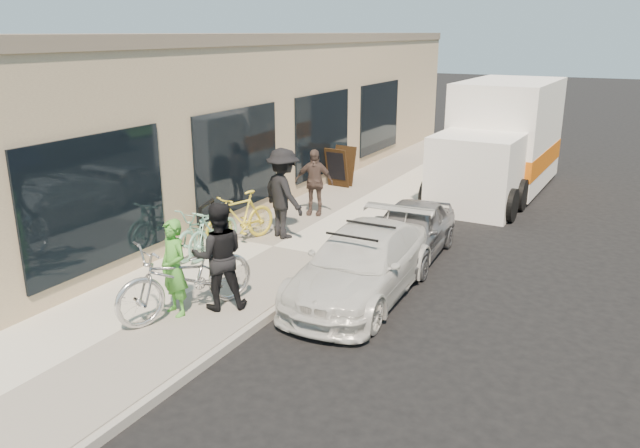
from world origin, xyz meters
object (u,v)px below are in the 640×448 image
at_px(cruiser_bike_a, 213,231).
at_px(cruiser_bike_c, 240,218).
at_px(bike_rack, 207,222).
at_px(sedan_white, 362,264).
at_px(sandwich_board, 340,167).
at_px(sedan_silver, 409,231).
at_px(moving_truck, 501,143).
at_px(woman_rider, 174,268).
at_px(cruiser_bike_b, 205,229).
at_px(bystander_a, 283,193).
at_px(tandem_bike, 187,277).
at_px(bystander_b, 314,182).
at_px(man_standing, 219,256).

distance_m(cruiser_bike_a, cruiser_bike_c, 0.85).
xyz_separation_m(bike_rack, sedan_white, (3.38, -0.25, -0.18)).
height_order(sandwich_board, sedan_silver, sandwich_board).
bearing_deg(bike_rack, moving_truck, 65.37).
distance_m(bike_rack, woman_rider, 2.82).
bearing_deg(moving_truck, cruiser_bike_b, -112.89).
xyz_separation_m(sedan_silver, cruiser_bike_b, (-3.44, -1.96, 0.08)).
distance_m(cruiser_bike_b, bystander_a, 1.82).
distance_m(sedan_white, cruiser_bike_b, 3.39).
bearing_deg(sandwich_board, bike_rack, -83.88).
bearing_deg(moving_truck, sedan_white, -91.03).
bearing_deg(sandwich_board, cruiser_bike_a, -81.91).
distance_m(bike_rack, sedan_white, 3.40).
distance_m(moving_truck, cruiser_bike_b, 9.14).
distance_m(cruiser_bike_a, bystander_a, 1.75).
distance_m(tandem_bike, cruiser_bike_a, 2.64).
bearing_deg(bystander_a, bike_rack, 87.69).
xyz_separation_m(woman_rider, cruiser_bike_a, (-1.10, 2.40, -0.27)).
relative_size(sandwich_board, cruiser_bike_a, 0.68).
relative_size(moving_truck, woman_rider, 4.12).
relative_size(cruiser_bike_b, bystander_b, 1.16).
xyz_separation_m(bystander_a, bystander_b, (-0.24, 1.78, -0.16)).
bearing_deg(cruiser_bike_c, man_standing, -43.64).
bearing_deg(moving_truck, cruiser_bike_a, -111.58).
height_order(sedan_white, bystander_b, bystander_b).
height_order(sedan_white, sedan_silver, sedan_white).
relative_size(sedan_silver, cruiser_bike_a, 2.02).
bearing_deg(man_standing, cruiser_bike_b, -86.55).
distance_m(sandwich_board, sedan_white, 7.20).
bearing_deg(sedan_silver, cruiser_bike_b, -153.62).
bearing_deg(bystander_b, sedan_silver, -40.47).
bearing_deg(sedan_white, tandem_bike, -133.54).
bearing_deg(cruiser_bike_a, moving_truck, 65.33).
distance_m(moving_truck, bystander_b, 5.91).
distance_m(sandwich_board, bystander_b, 2.89).
distance_m(sedan_silver, bystander_b, 3.18).
distance_m(sedan_silver, tandem_bike, 4.72).
height_order(sandwich_board, bystander_b, bystander_b).
xyz_separation_m(moving_truck, cruiser_bike_b, (-3.77, -8.29, -0.70)).
bearing_deg(cruiser_bike_b, woman_rider, -64.79).
height_order(sedan_white, cruiser_bike_c, cruiser_bike_c).
bearing_deg(bystander_b, sandwich_board, 89.12).
bearing_deg(sandwich_board, cruiser_bike_c, -81.17).
bearing_deg(sedan_white, woman_rider, -134.78).
bearing_deg(sedan_white, moving_truck, 85.37).
height_order(sandwich_board, moving_truck, moving_truck).
bearing_deg(sedan_white, sedan_silver, 86.43).
height_order(bike_rack, cruiser_bike_c, cruiser_bike_c).
bearing_deg(man_standing, bystander_b, -116.59).
height_order(tandem_bike, man_standing, man_standing).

